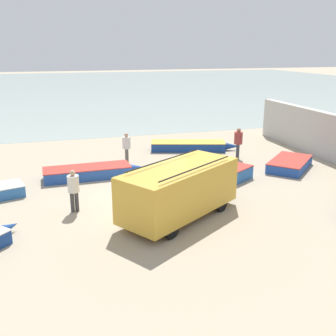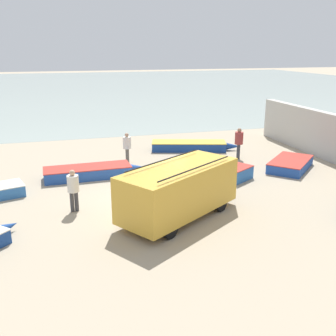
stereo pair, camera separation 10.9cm
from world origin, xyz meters
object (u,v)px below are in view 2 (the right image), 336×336
Objects in this scene: fishing_rowboat_0 at (192,146)px; fishing_rowboat_6 at (291,164)px; fishing_rowboat_1 at (91,172)px; fisherman_1 at (127,145)px; fisherman_0 at (73,187)px; fishing_rowboat_5 at (217,168)px; fisherman_2 at (239,141)px; parked_van at (180,189)px.

fishing_rowboat_0 is 1.59× the size of fishing_rowboat_6.
fishing_rowboat_0 is at bearing 27.99° from fishing_rowboat_1.
fisherman_1 is at bearing -142.24° from fishing_rowboat_0.
fisherman_1 is (-4.37, -1.69, 0.74)m from fishing_rowboat_0.
fishing_rowboat_5 is at bearing -76.36° from fisherman_0.
fisherman_1 is 6.39m from fisherman_2.
parked_van is at bearing -121.24° from fisherman_0.
fishing_rowboat_6 is at bearing -84.35° from fisherman_0.
fisherman_1 is at bearing 41.28° from fishing_rowboat_1.
fisherman_1 is (-3.97, 3.36, 0.69)m from fishing_rowboat_5.
parked_van is 1.02× the size of fishing_rowboat_1.
fishing_rowboat_6 is at bearing -123.22° from fishing_rowboat_5.
fishing_rowboat_6 is 2.06× the size of fisherman_0.
fishing_rowboat_6 is (3.79, -5.16, -0.02)m from fishing_rowboat_0.
fisherman_1 reaches higher than fisherman_0.
fishing_rowboat_5 is 2.20× the size of fisherman_1.
fishing_rowboat_5 is 2.20× the size of fisherman_0.
fishing_rowboat_1 is 8.63m from fisherman_2.
fisherman_1 reaches higher than fishing_rowboat_5.
fisherman_1 is at bearing 27.97° from fisherman_2.
fishing_rowboat_6 is 1.95× the size of fisherman_2.
fishing_rowboat_1 reaches higher than fishing_rowboat_0.
fisherman_1 is at bearing -35.28° from fisherman_0.
fishing_rowboat_0 is at bearing -51.73° from fisherman_0.
fisherman_1 is (3.22, 6.18, 0.00)m from fisherman_0.
parked_van is at bearing -66.07° from fishing_rowboat_1.
fishing_rowboat_0 reaches higher than fishing_rowboat_6.
parked_van is 7.84m from fisherman_1.
fishing_rowboat_0 is 3.35m from fisherman_2.
fisherman_2 is (9.54, 5.27, 0.06)m from fisherman_0.
parked_van is 8.99m from fisherman_2.
fisherman_2 is (1.95, -2.61, 0.80)m from fishing_rowboat_0.
fisherman_2 reaches higher than fishing_rowboat_1.
fisherman_2 is at bearing 82.78° from fishing_rowboat_6.
fishing_rowboat_6 is 11.73m from fisherman_0.
fishing_rowboat_1 is 1.37× the size of fishing_rowboat_5.
fisherman_0 is 0.95× the size of fisherman_2.
fishing_rowboat_5 is 3.48m from fisherman_2.
fishing_rowboat_1 reaches higher than fishing_rowboat_6.
fisherman_1 is (-8.17, 3.46, 0.76)m from fishing_rowboat_6.
fisherman_2 reaches higher than fishing_rowboat_6.
fishing_rowboat_5 is at bearing 82.29° from fisherman_2.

